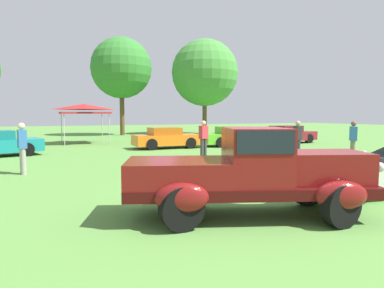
% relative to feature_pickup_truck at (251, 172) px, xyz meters
% --- Properties ---
extents(ground_plane, '(120.00, 120.00, 0.00)m').
position_rel_feature_pickup_truck_xyz_m(ground_plane, '(0.26, 0.25, -0.87)').
color(ground_plane, '#568C3D').
extents(feature_pickup_truck, '(4.79, 3.01, 1.70)m').
position_rel_feature_pickup_truck_xyz_m(feature_pickup_truck, '(0.00, 0.00, 0.00)').
color(feature_pickup_truck, '#400B0B').
rests_on(feature_pickup_truck, ground_plane).
extents(neighbor_convertible, '(4.44, 2.44, 1.40)m').
position_rel_feature_pickup_truck_xyz_m(neighbor_convertible, '(4.17, 0.32, -0.29)').
color(neighbor_convertible, silver).
rests_on(neighbor_convertible, ground_plane).
extents(show_car_orange, '(3.95, 1.78, 1.22)m').
position_rel_feature_pickup_truck_xyz_m(show_car_orange, '(3.15, 13.25, -0.27)').
color(show_car_orange, orange).
rests_on(show_car_orange, ground_plane).
extents(show_car_lime, '(4.20, 2.26, 1.22)m').
position_rel_feature_pickup_truck_xyz_m(show_car_lime, '(7.49, 12.86, -0.27)').
color(show_car_lime, '#60C62D').
rests_on(show_car_lime, ground_plane).
extents(show_car_burgundy, '(4.62, 2.44, 1.22)m').
position_rel_feature_pickup_truck_xyz_m(show_car_burgundy, '(11.96, 13.10, -0.27)').
color(show_car_burgundy, maroon).
rests_on(show_car_burgundy, ground_plane).
extents(spectator_near_truck, '(0.46, 0.36, 1.69)m').
position_rel_feature_pickup_truck_xyz_m(spectator_near_truck, '(3.22, 8.52, 0.04)').
color(spectator_near_truck, '#383838').
rests_on(spectator_near_truck, ground_plane).
extents(spectator_between_cars, '(0.44, 0.46, 1.69)m').
position_rel_feature_pickup_truck_xyz_m(spectator_between_cars, '(8.48, 4.84, 0.04)').
color(spectator_between_cars, '#7F7056').
rests_on(spectator_between_cars, ground_plane).
extents(spectator_by_row, '(0.32, 0.44, 1.69)m').
position_rel_feature_pickup_truck_xyz_m(spectator_by_row, '(6.85, 6.41, 0.04)').
color(spectator_by_row, '#283351').
rests_on(spectator_by_row, ground_plane).
extents(spectator_far_side, '(0.31, 0.44, 1.69)m').
position_rel_feature_pickup_truck_xyz_m(spectator_far_side, '(-4.16, 6.97, 0.04)').
color(spectator_far_side, '#9E998E').
rests_on(spectator_far_side, ground_plane).
extents(canopy_tent_left_field, '(3.13, 3.13, 2.71)m').
position_rel_feature_pickup_truck_xyz_m(canopy_tent_left_field, '(-0.81, 18.75, 1.55)').
color(canopy_tent_left_field, '#B7B7BC').
rests_on(canopy_tent_left_field, ground_plane).
extents(treeline_mid_left, '(5.81, 5.81, 9.37)m').
position_rel_feature_pickup_truck_xyz_m(treeline_mid_left, '(3.71, 27.33, 5.57)').
color(treeline_mid_left, brown).
rests_on(treeline_mid_left, ground_plane).
extents(treeline_center, '(6.73, 6.73, 9.59)m').
position_rel_feature_pickup_truck_xyz_m(treeline_center, '(11.82, 25.66, 5.34)').
color(treeline_center, brown).
rests_on(treeline_center, ground_plane).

